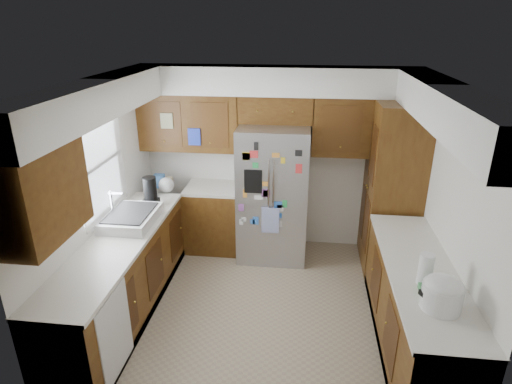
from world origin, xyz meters
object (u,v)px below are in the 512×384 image
Objects in this scene: paper_towel at (426,269)px; pantry at (392,188)px; fridge at (273,193)px; rice_cooker at (442,292)px.

pantry is at bearing 88.63° from paper_towel.
fridge is 2.73m from rice_cooker.
fridge is at bearing 177.94° from pantry.
paper_towel is at bearing -91.37° from pantry.
fridge is 2.42m from paper_towel.
pantry is 1.51m from fridge.
paper_towel reaches higher than rice_cooker.
pantry is at bearing -2.06° from fridge.
fridge reaches higher than paper_towel.
rice_cooker is at bearing -90.01° from pantry.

